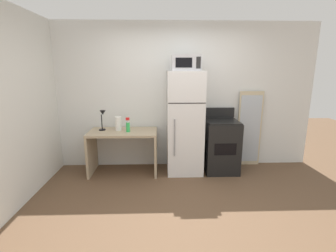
{
  "coord_description": "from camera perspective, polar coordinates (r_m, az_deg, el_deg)",
  "views": [
    {
      "loc": [
        -0.31,
        -2.79,
        1.79
      ],
      "look_at": [
        -0.18,
        1.1,
        0.88
      ],
      "focal_mm": 26.21,
      "sensor_mm": 36.0,
      "label": 1
    }
  ],
  "objects": [
    {
      "name": "spray_bottle",
      "position": [
        4.19,
        -9.3,
        -0.05
      ],
      "size": [
        0.06,
        0.06,
        0.25
      ],
      "color": "green",
      "rests_on": "desk"
    },
    {
      "name": "desk_lamp",
      "position": [
        4.35,
        -14.98,
        2.08
      ],
      "size": [
        0.14,
        0.12,
        0.35
      ],
      "color": "black",
      "rests_on": "desk"
    },
    {
      "name": "refrigerator",
      "position": [
        4.25,
        3.92,
        0.69
      ],
      "size": [
        0.61,
        0.62,
        1.76
      ],
      "color": "white",
      "rests_on": "ground"
    },
    {
      "name": "desk",
      "position": [
        4.35,
        -10.33,
        -4.04
      ],
      "size": [
        1.16,
        0.63,
        0.75
      ],
      "color": "tan",
      "rests_on": "ground"
    },
    {
      "name": "ground_plane",
      "position": [
        3.33,
        3.87,
        -19.42
      ],
      "size": [
        12.0,
        12.0,
        0.0
      ],
      "primitive_type": "plane",
      "color": "brown"
    },
    {
      "name": "microwave",
      "position": [
        4.13,
        4.18,
        14.44
      ],
      "size": [
        0.46,
        0.35,
        0.26
      ],
      "color": "#B7B7BC",
      "rests_on": "refrigerator"
    },
    {
      "name": "wall_back_white",
      "position": [
        4.53,
        1.98,
        6.9
      ],
      "size": [
        5.0,
        0.1,
        2.6
      ],
      "primitive_type": "cube",
      "color": "silver",
      "rests_on": "ground"
    },
    {
      "name": "oven_range",
      "position": [
        4.47,
        12.2,
        -4.43
      ],
      "size": [
        0.57,
        0.61,
        1.1
      ],
      "color": "black",
      "rests_on": "ground"
    },
    {
      "name": "paper_towel_roll",
      "position": [
        4.32,
        -11.47,
        0.55
      ],
      "size": [
        0.11,
        0.11,
        0.24
      ],
      "primitive_type": "cylinder",
      "color": "white",
      "rests_on": "desk"
    },
    {
      "name": "leaning_mirror",
      "position": [
        4.81,
        18.4,
        -0.66
      ],
      "size": [
        0.44,
        0.03,
        1.4
      ],
      "color": "#C6B793",
      "rests_on": "ground"
    }
  ]
}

